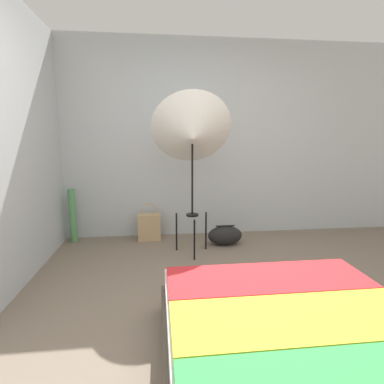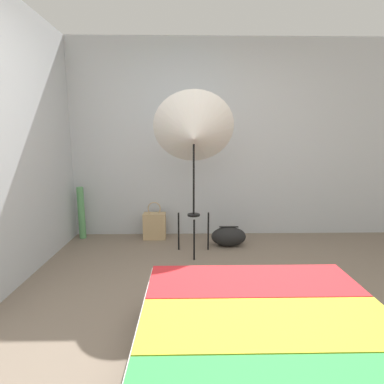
{
  "view_description": "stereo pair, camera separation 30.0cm",
  "coord_description": "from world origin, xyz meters",
  "views": [
    {
      "loc": [
        -0.53,
        -1.81,
        1.34
      ],
      "look_at": [
        -0.17,
        1.34,
        0.76
      ],
      "focal_mm": 28.0,
      "sensor_mm": 36.0,
      "label": 1
    },
    {
      "loc": [
        -0.23,
        -1.83,
        1.34
      ],
      "look_at": [
        -0.17,
        1.34,
        0.76
      ],
      "focal_mm": 28.0,
      "sensor_mm": 36.0,
      "label": 2
    }
  ],
  "objects": [
    {
      "name": "ground_plane",
      "position": [
        0.0,
        0.0,
        0.0
      ],
      "size": [
        14.0,
        14.0,
        0.0
      ],
      "primitive_type": "plane",
      "color": "#756656"
    },
    {
      "name": "paper_roll",
      "position": [
        -1.63,
        2.07,
        0.35
      ],
      "size": [
        0.09,
        0.09,
        0.69
      ],
      "color": "#56995B",
      "rests_on": "ground_plane"
    },
    {
      "name": "duffel_bag",
      "position": [
        0.29,
        1.73,
        0.12
      ],
      "size": [
        0.43,
        0.24,
        0.25
      ],
      "color": "black",
      "rests_on": "ground_plane"
    },
    {
      "name": "tote_bag",
      "position": [
        -0.66,
        2.03,
        0.18
      ],
      "size": [
        0.29,
        0.17,
        0.5
      ],
      "color": "tan",
      "rests_on": "ground_plane"
    },
    {
      "name": "wall_side_left",
      "position": [
        -1.79,
        1.0,
        1.3
      ],
      "size": [
        0.05,
        8.0,
        2.6
      ],
      "color": "#B7BCC1",
      "rests_on": "ground_plane"
    },
    {
      "name": "photo_umbrella",
      "position": [
        -0.15,
        1.51,
        1.37
      ],
      "size": [
        0.91,
        0.68,
        1.83
      ],
      "color": "black",
      "rests_on": "ground_plane"
    },
    {
      "name": "wall_back",
      "position": [
        0.0,
        2.25,
        1.3
      ],
      "size": [
        8.0,
        0.05,
        2.6
      ],
      "color": "#B7BCC1",
      "rests_on": "ground_plane"
    }
  ]
}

